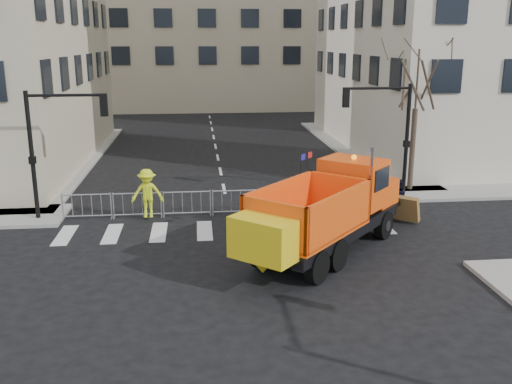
{
  "coord_description": "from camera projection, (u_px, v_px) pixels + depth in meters",
  "views": [
    {
      "loc": [
        -1.31,
        -16.07,
        7.34
      ],
      "look_at": [
        0.64,
        2.5,
        2.34
      ],
      "focal_mm": 40.0,
      "sensor_mm": 36.0,
      "label": 1
    }
  ],
  "objects": [
    {
      "name": "cop_c",
      "position": [
        359.0,
        196.0,
        24.55
      ],
      "size": [
        0.88,
        0.99,
        1.61
      ],
      "primitive_type": "imported",
      "rotation": [
        0.0,
        0.0,
        4.07
      ],
      "color": "black",
      "rests_on": "ground"
    },
    {
      "name": "worker",
      "position": [
        147.0,
        193.0,
        23.65
      ],
      "size": [
        1.34,
        0.79,
        2.05
      ],
      "primitive_type": "imported",
      "rotation": [
        0.0,
        0.0,
        -0.02
      ],
      "color": "#D8EE1C",
      "rests_on": "sidewalk_back"
    },
    {
      "name": "ground",
      "position": [
        244.0,
        287.0,
        17.47
      ],
      "size": [
        120.0,
        120.0,
        0.0
      ],
      "primitive_type": "plane",
      "color": "black",
      "rests_on": "ground"
    },
    {
      "name": "street_tree",
      "position": [
        415.0,
        117.0,
        27.52
      ],
      "size": [
        3.0,
        3.0,
        7.5
      ],
      "primitive_type": null,
      "color": "#382B21",
      "rests_on": "ground"
    },
    {
      "name": "plow_truck",
      "position": [
        325.0,
        209.0,
        19.75
      ],
      "size": [
        8.26,
        8.85,
        3.72
      ],
      "rotation": [
        0.0,
        0.0,
        0.84
      ],
      "color": "black",
      "rests_on": "ground"
    },
    {
      "name": "cop_a",
      "position": [
        383.0,
        195.0,
        24.65
      ],
      "size": [
        0.64,
        0.45,
        1.69
      ],
      "primitive_type": "imported",
      "rotation": [
        0.0,
        0.0,
        3.21
      ],
      "color": "black",
      "rests_on": "ground"
    },
    {
      "name": "traffic_light_right",
      "position": [
        407.0,
        142.0,
        26.76
      ],
      "size": [
        0.18,
        0.18,
        5.4
      ],
      "primitive_type": "cylinder",
      "color": "black",
      "rests_on": "ground"
    },
    {
      "name": "cop_b",
      "position": [
        397.0,
        199.0,
        23.99
      ],
      "size": [
        1.01,
        0.91,
        1.72
      ],
      "primitive_type": "imported",
      "rotation": [
        0.0,
        0.0,
        2.78
      ],
      "color": "black",
      "rests_on": "ground"
    },
    {
      "name": "crowd_barriers",
      "position": [
        212.0,
        203.0,
        24.55
      ],
      "size": [
        12.6,
        0.6,
        1.1
      ],
      "primitive_type": null,
      "color": "#9EA0A5",
      "rests_on": "ground"
    },
    {
      "name": "traffic_light_left",
      "position": [
        32.0,
        158.0,
        23.17
      ],
      "size": [
        0.18,
        0.18,
        5.4
      ],
      "primitive_type": "cylinder",
      "color": "black",
      "rests_on": "ground"
    },
    {
      "name": "sidewalk_back",
      "position": [
        228.0,
        207.0,
        25.62
      ],
      "size": [
        64.0,
        5.0,
        0.15
      ],
      "primitive_type": "cube",
      "color": "gray",
      "rests_on": "ground"
    },
    {
      "name": "newspaper_box",
      "position": [
        360.0,
        196.0,
        24.97
      ],
      "size": [
        0.51,
        0.47,
        1.1
      ],
      "primitive_type": "cube",
      "rotation": [
        0.0,
        0.0,
        -0.16
      ],
      "color": "maroon",
      "rests_on": "sidewalk_back"
    }
  ]
}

